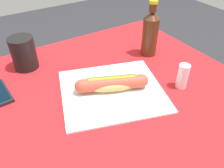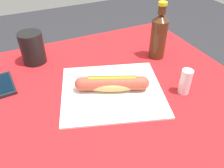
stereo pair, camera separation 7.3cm
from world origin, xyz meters
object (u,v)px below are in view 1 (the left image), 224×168
hot_dog (112,84)px  drinking_cup (24,53)px  salt_shaker (183,76)px  soda_bottle (150,33)px

hot_dog → drinking_cup: 0.35m
drinking_cup → salt_shaker: 0.57m
hot_dog → salt_shaker: 0.23m
soda_bottle → salt_shaker: (-0.05, -0.23, -0.05)m
soda_bottle → drinking_cup: bearing=160.1°
drinking_cup → salt_shaker: size_ratio=1.41×
hot_dog → salt_shaker: size_ratio=2.63×
drinking_cup → salt_shaker: bearing=-44.1°
soda_bottle → drinking_cup: (-0.45, 0.16, -0.03)m
drinking_cup → soda_bottle: bearing=-19.9°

